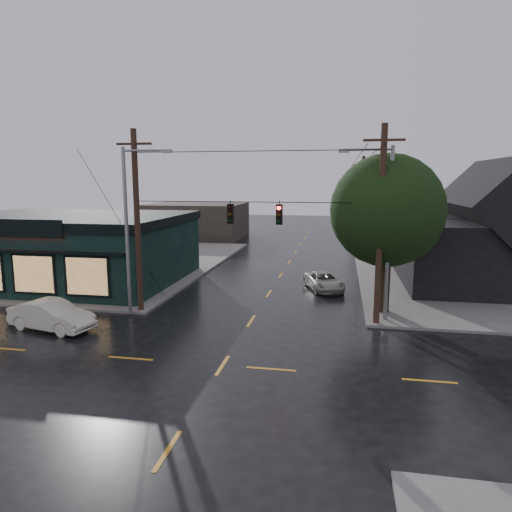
% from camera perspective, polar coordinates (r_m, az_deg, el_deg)
% --- Properties ---
extents(ground_plane, '(160.00, 160.00, 0.00)m').
position_cam_1_polar(ground_plane, '(19.08, -4.21, -13.48)').
color(ground_plane, black).
extents(sidewalk_nw, '(28.00, 28.00, 0.15)m').
position_cam_1_polar(sidewalk_nw, '(44.99, -22.69, -0.67)').
color(sidewalk_nw, slate).
rests_on(sidewalk_nw, ground).
extents(pizza_shop, '(16.30, 12.34, 4.90)m').
position_cam_1_polar(pizza_shop, '(36.07, -22.38, 1.00)').
color(pizza_shop, black).
rests_on(pizza_shop, ground).
extents(ne_building, '(12.60, 11.60, 8.75)m').
position_cam_1_polar(ne_building, '(35.66, 27.63, 3.64)').
color(ne_building, black).
rests_on(ne_building, ground).
extents(corner_tree, '(6.16, 6.16, 8.73)m').
position_cam_1_polar(corner_tree, '(25.90, 16.05, 5.43)').
color(corner_tree, black).
rests_on(corner_tree, ground).
extents(utility_pole_nw, '(2.00, 0.32, 10.15)m').
position_cam_1_polar(utility_pole_nw, '(26.99, -14.17, -6.80)').
color(utility_pole_nw, '#311D15').
rests_on(utility_pole_nw, ground).
extents(utility_pole_ne, '(2.00, 0.32, 10.15)m').
position_cam_1_polar(utility_pole_ne, '(24.70, 14.75, -8.36)').
color(utility_pole_ne, '#311D15').
rests_on(utility_pole_ne, ground).
extents(utility_pole_far_a, '(2.00, 0.32, 9.65)m').
position_cam_1_polar(utility_pole_far_a, '(45.62, 12.88, -0.13)').
color(utility_pole_far_a, '#311D15').
rests_on(utility_pole_far_a, ground).
extents(utility_pole_far_b, '(2.00, 0.32, 9.15)m').
position_cam_1_polar(utility_pole_far_b, '(65.42, 12.22, 2.75)').
color(utility_pole_far_b, '#311D15').
rests_on(utility_pole_far_b, ground).
extents(utility_pole_far_c, '(2.00, 0.32, 9.15)m').
position_cam_1_polar(utility_pole_far_c, '(85.32, 11.87, 4.29)').
color(utility_pole_far_c, '#311D15').
rests_on(utility_pole_far_c, ground).
extents(span_signal_assembly, '(13.00, 0.48, 1.23)m').
position_cam_1_polar(span_signal_assembly, '(23.95, -0.18, 5.33)').
color(span_signal_assembly, black).
rests_on(span_signal_assembly, ground).
extents(streetlight_nw, '(5.40, 0.30, 9.15)m').
position_cam_1_polar(streetlight_nw, '(26.51, -15.39, -7.15)').
color(streetlight_nw, gray).
rests_on(streetlight_nw, ground).
extents(streetlight_ne, '(5.40, 0.30, 9.15)m').
position_cam_1_polar(streetlight_ne, '(25.41, 15.77, -7.90)').
color(streetlight_ne, gray).
rests_on(streetlight_ne, ground).
extents(bg_building_west, '(12.00, 10.00, 4.40)m').
position_cam_1_polar(bg_building_west, '(60.14, -7.46, 4.42)').
color(bg_building_west, '#322A24').
rests_on(bg_building_west, ground).
extents(bg_building_east, '(14.00, 12.00, 5.60)m').
position_cam_1_polar(bg_building_east, '(63.19, 21.05, 4.65)').
color(bg_building_east, '#28292D').
rests_on(bg_building_east, ground).
extents(sedan_cream, '(4.74, 2.47, 1.49)m').
position_cam_1_polar(sedan_cream, '(25.17, -24.18, -6.79)').
color(sedan_cream, beige).
rests_on(sedan_cream, ground).
extents(suv_silver, '(3.26, 4.69, 1.19)m').
position_cam_1_polar(suv_silver, '(31.55, 8.49, -3.14)').
color(suv_silver, '#A09F94').
rests_on(suv_silver, ground).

